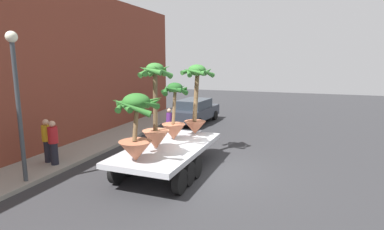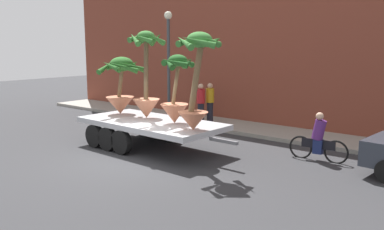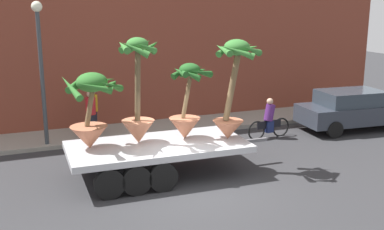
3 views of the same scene
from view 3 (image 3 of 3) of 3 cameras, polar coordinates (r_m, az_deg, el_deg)
ground_plane at (r=12.87m, az=0.26°, el=-9.03°), size 60.00×60.00×0.00m
sidewalk at (r=18.34m, az=-6.89°, el=-1.90°), size 24.00×2.20×0.15m
building_facade at (r=19.36m, az=-8.53°, el=9.93°), size 24.00×1.20×7.51m
flatbed_trailer at (r=13.55m, az=-5.15°, el=-4.48°), size 6.15×2.60×0.98m
potted_palm_rear at (r=13.12m, az=-12.21°, el=0.54°), size 1.73×1.61×2.12m
potted_palm_middle at (r=13.77m, az=-0.64°, el=0.95°), size 1.27×1.24×2.25m
potted_palm_front at (r=13.36m, az=-6.59°, el=1.67°), size 1.16×1.22×3.03m
potted_palm_extra at (r=13.72m, az=4.95°, el=3.18°), size 1.43×1.47×2.94m
cyclist at (r=17.60m, az=9.37°, el=-0.65°), size 1.84×0.38×1.54m
parked_car at (r=19.55m, az=19.04°, el=0.69°), size 4.56×2.15×1.58m
pedestrian_near_gate at (r=17.75m, az=-11.95°, el=0.59°), size 0.36×0.36×1.71m
pedestrian_far_left at (r=17.28m, az=-12.19°, el=0.23°), size 0.36×0.36×1.71m
street_lamp at (r=16.43m, az=-17.97°, el=6.95°), size 0.36×0.36×4.83m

